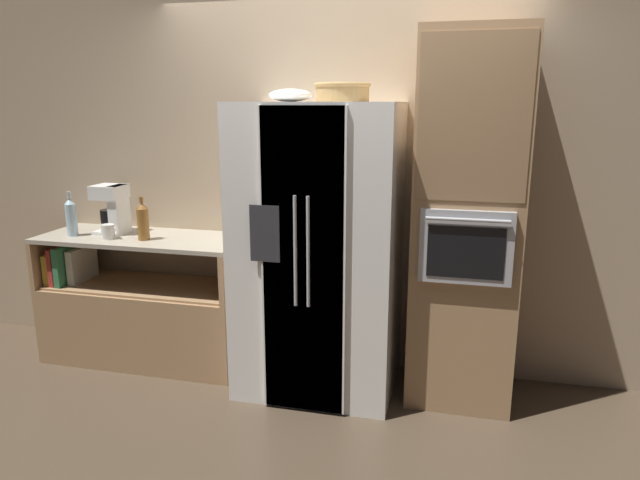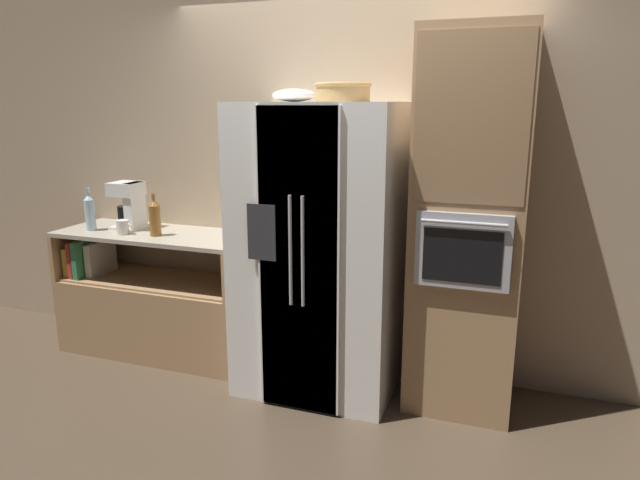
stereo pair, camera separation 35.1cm
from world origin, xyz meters
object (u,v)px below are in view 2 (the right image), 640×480
mug (123,227)px  coffee_maker (130,204)px  wall_oven (469,226)px  bottle_short (155,217)px  fruit_bowl (294,95)px  refrigerator (320,251)px  bottle_tall (90,212)px  wicker_basket (343,91)px

mug → coffee_maker: size_ratio=0.36×
wall_oven → bottle_short: (-2.14, -0.09, -0.07)m
wall_oven → coffee_maker: bearing=178.9°
fruit_bowl → coffee_maker: bearing=176.7°
bottle_short → coffee_maker: size_ratio=0.86×
fruit_bowl → mug: size_ratio=2.12×
refrigerator → bottle_tall: size_ratio=5.85×
wicker_basket → coffee_maker: size_ratio=0.96×
wicker_basket → coffee_maker: bearing=174.8°
fruit_bowl → refrigerator: bearing=-16.8°
bottle_tall → mug: bearing=-4.1°
refrigerator → wall_oven: bearing=5.7°
wall_oven → fruit_bowl: 1.33m
bottle_short → wall_oven: bearing=2.3°
wicker_basket → bottle_short: (-1.39, 0.02, -0.85)m
mug → coffee_maker: 0.22m
coffee_maker → mug: bearing=-69.5°
bottle_short → refrigerator: bearing=-0.2°
refrigerator → bottle_short: 1.25m
fruit_bowl → coffee_maker: fruit_bowl is taller
wicker_basket → fruit_bowl: 0.35m
refrigerator → bottle_tall: refrigerator is taller
refrigerator → fruit_bowl: 0.98m
bottle_tall → bottle_short: bearing=1.1°
bottle_tall → wall_oven: bearing=2.0°
wicker_basket → wall_oven: bearing=8.2°
bottle_tall → mug: (0.31, -0.02, -0.09)m
fruit_bowl → mug: fruit_bowl is taller
bottle_short → mug: size_ratio=2.37×
wicker_basket → bottle_tall: bearing=179.6°
bottle_tall → fruit_bowl: bearing=2.3°
wall_oven → mug: 2.40m
wicker_basket → mug: bearing=-179.7°
refrigerator → fruit_bowl: (-0.19, 0.06, 0.96)m
wicker_basket → mug: (-1.64, -0.01, -0.93)m
bottle_tall → bottle_short: bottle_tall is taller
bottle_short → mug: bottle_short is taller
mug → bottle_tall: bearing=175.9°
refrigerator → wicker_basket: wicker_basket is taller
bottle_tall → mug: size_ratio=2.50×
bottle_short → mug: (-0.25, -0.03, -0.08)m
wall_oven → coffee_maker: 2.45m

